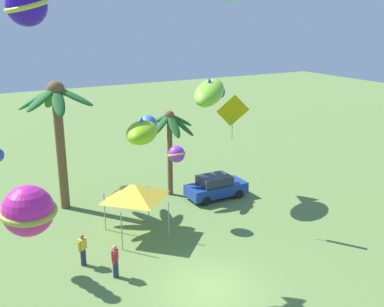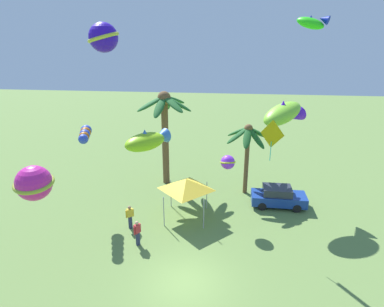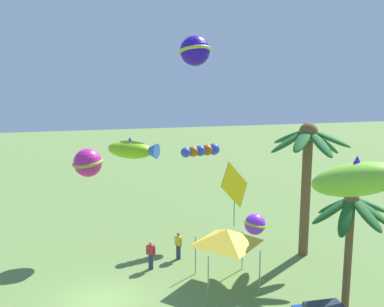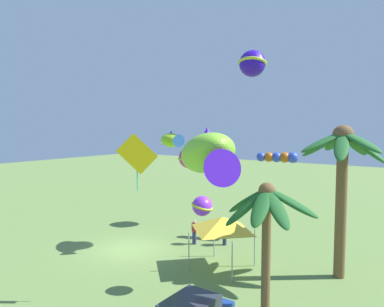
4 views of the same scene
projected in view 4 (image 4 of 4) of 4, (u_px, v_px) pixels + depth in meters
ground_plane at (129, 249)px, 22.23m from camera, size 120.00×120.00×0.00m
palm_tree_0 at (267, 215)px, 13.02m from camera, size 3.59×3.70×5.63m
palm_tree_1 at (342, 163)px, 17.66m from camera, size 4.43×4.35×7.77m
spectator_0 at (194, 232)px, 23.16m from camera, size 0.40×0.48×1.59m
spectator_1 at (225, 233)px, 22.98m from camera, size 0.47×0.41×1.59m
festival_tent at (222, 224)px, 19.04m from camera, size 2.86×2.86×2.85m
kite_fish_0 at (172, 140)px, 22.33m from camera, size 2.32×2.75×1.09m
kite_ball_2 at (189, 158)px, 27.74m from camera, size 2.10×2.11×1.67m
kite_tube_3 at (279, 157)px, 24.20m from camera, size 1.38×2.69×0.75m
kite_ball_5 at (252, 64)px, 22.47m from camera, size 2.16×2.17×1.68m
kite_ball_6 at (202, 206)px, 16.45m from camera, size 1.23×1.23×0.94m
kite_fish_7 at (208, 155)px, 11.63m from camera, size 3.83×3.79×2.05m
kite_diamond_8 at (137, 155)px, 15.30m from camera, size 1.17×1.43×2.50m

